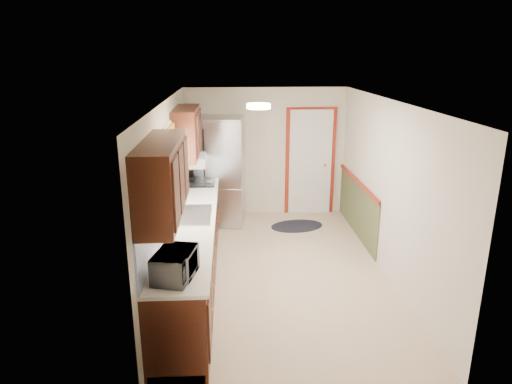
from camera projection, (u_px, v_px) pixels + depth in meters
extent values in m
cube|color=#C7AB8C|center=(278.00, 270.00, 6.55)|extent=(3.20, 5.20, 0.12)
cube|color=white|center=(281.00, 101.00, 5.84)|extent=(3.20, 5.20, 0.12)
cube|color=beige|center=(265.00, 152.00, 8.58)|extent=(3.20, 0.10, 2.40)
cube|color=beige|center=(312.00, 277.00, 3.81)|extent=(3.20, 0.10, 2.40)
cube|color=beige|center=(168.00, 192.00, 6.11)|extent=(0.10, 5.20, 2.40)
cube|color=beige|center=(388.00, 189.00, 6.28)|extent=(0.10, 5.20, 2.40)
cube|color=#39170D|center=(191.00, 253.00, 6.06)|extent=(0.60, 4.00, 0.90)
cube|color=white|center=(191.00, 219.00, 5.92)|extent=(0.63, 4.00, 0.04)
cube|color=#5E90E6|center=(166.00, 198.00, 5.82)|extent=(0.02, 4.00, 0.55)
cube|color=#39170D|center=(162.00, 179.00, 4.41)|extent=(0.35, 1.40, 0.75)
cube|color=#39170D|center=(187.00, 132.00, 6.99)|extent=(0.35, 1.20, 0.75)
cube|color=white|center=(166.00, 166.00, 5.80)|extent=(0.02, 1.00, 0.90)
cube|color=#C56024|center=(168.00, 138.00, 5.70)|extent=(0.05, 1.12, 0.24)
cube|color=#B7B7BC|center=(191.00, 215.00, 6.01)|extent=(0.52, 0.82, 0.02)
cube|color=white|center=(191.00, 160.00, 7.17)|extent=(0.45, 0.60, 0.15)
cube|color=maroon|center=(310.00, 162.00, 8.66)|extent=(0.94, 0.05, 2.08)
cube|color=white|center=(310.00, 163.00, 8.63)|extent=(0.80, 0.04, 2.00)
cube|color=#424B2A|center=(357.00, 208.00, 7.78)|extent=(0.02, 2.30, 0.90)
cube|color=maroon|center=(358.00, 182.00, 7.65)|extent=(0.04, 2.30, 0.06)
cylinder|color=#FFD88C|center=(259.00, 106.00, 5.65)|extent=(0.30, 0.30, 0.06)
imported|color=white|center=(175.00, 262.00, 4.29)|extent=(0.37, 0.54, 0.33)
cube|color=#B7B7BC|center=(221.00, 171.00, 8.17)|extent=(0.89, 0.85, 1.93)
cylinder|color=black|center=(205.00, 183.00, 7.79)|extent=(0.02, 0.02, 1.35)
ellipsoid|color=black|center=(297.00, 226.00, 8.21)|extent=(1.06, 0.80, 0.01)
cube|color=black|center=(199.00, 182.00, 7.54)|extent=(0.53, 0.64, 0.02)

